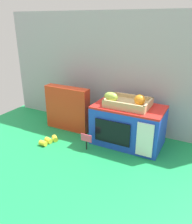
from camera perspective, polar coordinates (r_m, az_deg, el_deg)
ground_plane at (r=1.55m, az=0.10°, el=-5.73°), size 1.70×1.70×0.00m
display_back_panel at (r=1.59m, az=3.39°, el=9.76°), size 1.61×0.03×0.78m
toy_microwave at (r=1.42m, az=7.86°, el=-3.28°), size 0.42×0.25×0.25m
food_groups_crate at (r=1.37m, az=7.64°, el=2.50°), size 0.27×0.18×0.08m
cookie_set_box at (r=1.60m, az=-6.98°, el=0.89°), size 0.32×0.07×0.30m
price_sign at (r=1.36m, az=-2.41°, el=-6.81°), size 0.07×0.01×0.10m
loose_toy_banana at (r=1.48m, az=-11.58°, el=-6.94°), size 0.08×0.13×0.03m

